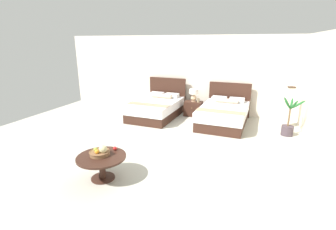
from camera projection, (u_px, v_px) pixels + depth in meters
The scene contains 13 objects.
ground_plane at pixel (166, 144), 6.16m from camera, with size 10.36×10.17×0.02m, color #B2B0A1.
wall_back at pixel (198, 75), 8.73m from camera, with size 10.36×0.12×2.69m, color beige.
wall_side_right at pixel (327, 99), 5.02m from camera, with size 0.12×5.77×2.69m, color beige.
bed_near_window at pixel (157, 108), 8.34m from camera, with size 1.45×2.14×1.21m.
bed_near_corner at pixel (224, 114), 7.59m from camera, with size 1.44×2.16×1.15m.
nightstand at pixel (193, 109), 8.48m from camera, with size 0.59×0.43×0.50m.
table_lamp at pixel (194, 94), 8.36m from camera, with size 0.31×0.31×0.43m.
vase at pixel (198, 100), 8.30m from camera, with size 0.09×0.09×0.14m.
coffee_table at pixel (102, 161), 4.51m from camera, with size 0.90×0.90×0.46m.
fruit_bowl at pixel (100, 152), 4.51m from camera, with size 0.38×0.38×0.21m.
loose_apple at pixel (115, 148), 4.72m from camera, with size 0.07×0.07×0.07m.
floor_lamp_corner at pixel (289, 107), 7.26m from camera, with size 0.21×0.21×1.22m.
potted_palm at pixel (288, 125), 6.66m from camera, with size 0.57×0.54×1.10m.
Camera 1 is at (2.02, -5.33, 2.45)m, focal length 26.33 mm.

